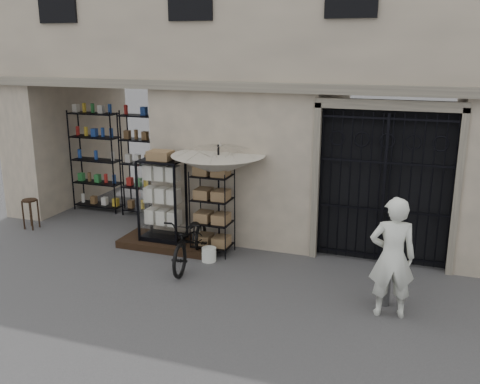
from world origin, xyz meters
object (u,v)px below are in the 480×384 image
at_px(wire_rack, 212,213).
at_px(wooden_stool, 31,213).
at_px(bicycle, 192,264).
at_px(steel_bollard, 386,281).
at_px(white_bucket, 209,254).
at_px(market_umbrella, 218,160).
at_px(display_cabinet, 162,204).
at_px(shopkeeper, 388,314).

distance_m(wire_rack, wooden_stool, 4.45).
bearing_deg(bicycle, steel_bollard, -13.87).
height_order(white_bucket, bicycle, bicycle).
distance_m(market_umbrella, wooden_stool, 4.76).
height_order(display_cabinet, wooden_stool, display_cabinet).
distance_m(bicycle, shopkeeper, 3.75).
bearing_deg(wire_rack, market_umbrella, 47.21).
xyz_separation_m(market_umbrella, wooden_stool, (-4.51, -0.16, -1.52)).
bearing_deg(shopkeeper, white_bucket, -28.62).
distance_m(market_umbrella, bicycle, 2.06).
bearing_deg(wire_rack, wooden_stool, 165.49).
bearing_deg(display_cabinet, white_bucket, -44.48).
distance_m(display_cabinet, white_bucket, 1.48).
xyz_separation_m(market_umbrella, white_bucket, (0.02, -0.58, -1.74)).
height_order(market_umbrella, bicycle, market_umbrella).
bearing_deg(bicycle, display_cabinet, 137.72).
bearing_deg(market_umbrella, steel_bollard, -21.19).
bearing_deg(wooden_stool, wire_rack, 0.21).
bearing_deg(display_cabinet, market_umbrella, -17.07).
xyz_separation_m(wire_rack, market_umbrella, (0.08, 0.15, 1.05)).
bearing_deg(wire_rack, shopkeeper, -37.37).
distance_m(wire_rack, steel_bollard, 3.65).
bearing_deg(display_cabinet, steel_bollard, -38.95).
bearing_deg(white_bucket, display_cabinet, 160.30).
bearing_deg(wire_rack, display_cabinet, 165.86).
xyz_separation_m(display_cabinet, white_bucket, (1.19, -0.43, -0.76)).
height_order(wire_rack, white_bucket, wire_rack).
height_order(display_cabinet, steel_bollard, display_cabinet).
xyz_separation_m(bicycle, wooden_stool, (-4.28, 0.67, 0.36)).
distance_m(wire_rack, bicycle, 1.09).
distance_m(white_bucket, shopkeeper, 3.57).
xyz_separation_m(display_cabinet, market_umbrella, (1.17, 0.16, 0.97)).
bearing_deg(bicycle, wire_rack, 71.39).
bearing_deg(wooden_stool, market_umbrella, 2.07).
distance_m(wire_rack, market_umbrella, 1.06).
bearing_deg(shopkeeper, wooden_stool, -22.20).
height_order(display_cabinet, market_umbrella, market_umbrella).
distance_m(white_bucket, bicycle, 0.38).
bearing_deg(shopkeeper, wire_rack, -34.50).
height_order(wire_rack, wooden_stool, wire_rack).
height_order(wooden_stool, steel_bollard, steel_bollard).
distance_m(market_umbrella, shopkeeper, 4.23).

